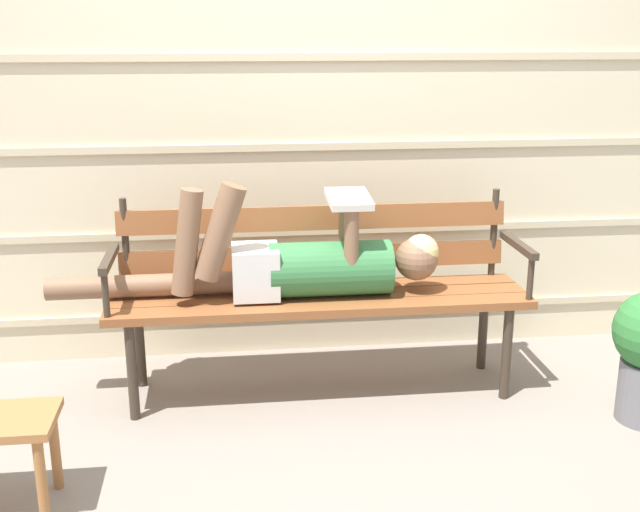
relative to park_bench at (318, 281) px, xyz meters
The scene contains 4 objects.
ground_plane 0.55m from the park_bench, 90.00° to the right, with size 12.00×12.00×0.00m, color gray.
house_siding 0.88m from the park_bench, 90.00° to the left, with size 5.12×0.08×2.52m.
park_bench is the anchor object (origin of this frame).
reclining_person 0.16m from the park_bench, 145.10° to the right, with size 1.71×0.25×0.53m.
Camera 1 is at (-0.40, -3.12, 1.61)m, focal length 44.10 mm.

